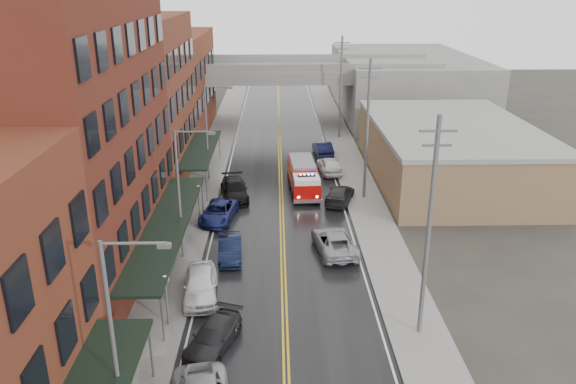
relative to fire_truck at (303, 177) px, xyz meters
name	(u,v)px	position (x,y,z in m)	size (l,w,h in m)	color
road	(282,222)	(-2.00, -6.80, -1.42)	(11.00, 160.00, 0.02)	black
sidewalk_left	(189,222)	(-9.30, -6.80, -1.36)	(3.00, 160.00, 0.15)	slate
sidewalk_right	(374,221)	(5.30, -6.80, -1.36)	(3.00, 160.00, 0.15)	slate
curb_left	(210,222)	(-7.65, -6.80, -1.36)	(0.30, 160.00, 0.15)	gray
curb_right	(354,221)	(3.65, -6.80, -1.36)	(0.30, 160.00, 0.15)	gray
brick_building_b	(64,135)	(-15.30, -13.80, 7.57)	(9.00, 20.00, 18.00)	#591F17
brick_building_c	(134,102)	(-15.30, 3.70, 6.07)	(9.00, 15.00, 15.00)	#5C291B
brick_building_far	(169,85)	(-15.30, 21.20, 4.57)	(9.00, 20.00, 12.00)	#612A19
tan_building	(450,154)	(14.00, 3.20, 1.07)	(14.00, 22.00, 5.00)	olive
right_far_block	(404,83)	(16.00, 33.20, 2.57)	(18.00, 30.00, 8.00)	slate
awning_1	(168,225)	(-9.49, -13.80, 1.55)	(2.60, 18.00, 3.09)	black
awning_2	(201,149)	(-9.49, 3.70, 1.55)	(2.60, 13.00, 3.09)	black
globe_lamp_1	(166,289)	(-8.40, -20.80, 0.88)	(0.44, 0.44, 3.12)	#59595B
globe_lamp_2	(199,195)	(-8.40, -6.80, 0.88)	(0.44, 0.44, 3.12)	#59595B
street_lamp_0	(118,331)	(-8.55, -28.80, 3.75)	(2.64, 0.22, 9.00)	#59595B
street_lamp_1	(182,187)	(-8.55, -12.80, 3.75)	(2.64, 0.22, 9.00)	#59595B
street_lamp_2	(209,127)	(-8.55, 3.20, 3.75)	(2.64, 0.22, 9.00)	#59595B
utility_pole_0	(429,226)	(5.20, -21.80, 4.87)	(1.80, 0.24, 12.00)	#59595B
utility_pole_1	(367,128)	(5.20, -1.80, 4.87)	(1.80, 0.24, 12.00)	#59595B
utility_pole_2	(341,86)	(5.20, 18.20, 4.87)	(1.80, 0.24, 12.00)	#59595B
overpass	(279,79)	(-2.00, 25.20, 4.55)	(40.00, 10.00, 7.50)	slate
fire_truck	(303,177)	(0.00, 0.00, 0.00)	(3.25, 7.38, 2.65)	#AE0A08
parked_car_left_3	(213,336)	(-5.73, -22.80, -0.77)	(1.85, 4.55, 1.32)	black
parked_car_left_4	(200,285)	(-7.00, -17.82, -0.60)	(1.98, 4.92, 1.68)	white
parked_car_left_5	(230,248)	(-5.60, -12.73, -0.71)	(1.53, 4.38, 1.44)	black
parked_car_left_6	(218,212)	(-7.00, -6.32, -0.73)	(2.33, 5.05, 1.40)	navy
parked_car_left_7	(234,190)	(-6.08, -1.52, -0.64)	(2.22, 5.47, 1.59)	black
parked_car_right_0	(334,241)	(1.60, -11.95, -0.67)	(2.53, 5.48, 1.52)	#97989E
parked_car_right_1	(340,194)	(3.00, -2.60, -0.74)	(1.95, 4.80, 1.39)	black
parked_car_right_2	(329,165)	(2.82, 5.19, -0.63)	(1.91, 4.74, 1.61)	white
parked_car_right_3	(323,149)	(2.64, 11.00, -0.65)	(1.66, 4.77, 1.57)	black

